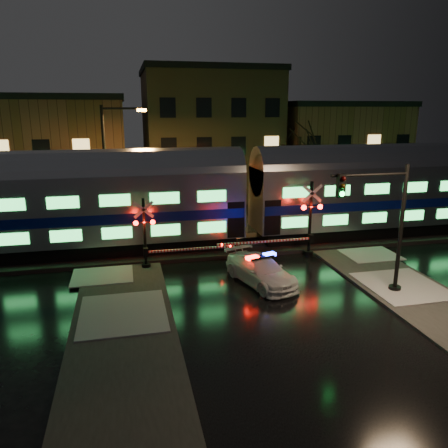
{
  "coord_description": "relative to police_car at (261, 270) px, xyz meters",
  "views": [
    {
      "loc": [
        -6.09,
        -19.96,
        8.26
      ],
      "look_at": [
        -0.98,
        2.5,
        2.2
      ],
      "focal_mm": 35.0,
      "sensor_mm": 36.0,
      "label": 1
    }
  ],
  "objects": [
    {
      "name": "ground",
      "position": [
        -0.09,
        0.88,
        -0.67
      ],
      "size": [
        120.0,
        120.0,
        0.0
      ],
      "primitive_type": "plane",
      "color": "black",
      "rests_on": "ground"
    },
    {
      "name": "ballast",
      "position": [
        -0.09,
        5.88,
        -0.55
      ],
      "size": [
        90.0,
        4.2,
        0.24
      ],
      "primitive_type": "cube",
      "color": "black",
      "rests_on": "ground"
    },
    {
      "name": "sidewalk_left",
      "position": [
        -6.59,
        -5.12,
        -0.61
      ],
      "size": [
        4.0,
        20.0,
        0.12
      ],
      "primitive_type": "cube",
      "color": "#2D2D2D",
      "rests_on": "ground"
    },
    {
      "name": "sidewalk_right",
      "position": [
        6.41,
        -5.12,
        -0.61
      ],
      "size": [
        4.0,
        20.0,
        0.12
      ],
      "primitive_type": "cube",
      "color": "#2D2D2D",
      "rests_on": "ground"
    },
    {
      "name": "building_left",
      "position": [
        -13.09,
        22.88,
        3.83
      ],
      "size": [
        14.0,
        10.0,
        9.0
      ],
      "primitive_type": "cube",
      "color": "brown",
      "rests_on": "ground"
    },
    {
      "name": "building_mid",
      "position": [
        1.91,
        23.38,
        5.08
      ],
      "size": [
        12.0,
        11.0,
        11.5
      ],
      "primitive_type": "cube",
      "color": "brown",
      "rests_on": "ground"
    },
    {
      "name": "building_right",
      "position": [
        14.91,
        22.88,
        3.58
      ],
      "size": [
        12.0,
        10.0,
        8.5
      ],
      "primitive_type": "cube",
      "color": "brown",
      "rests_on": "ground"
    },
    {
      "name": "train",
      "position": [
        0.96,
        5.88,
        2.72
      ],
      "size": [
        51.0,
        3.12,
        5.92
      ],
      "color": "black",
      "rests_on": "ballast"
    },
    {
      "name": "police_car",
      "position": [
        0.0,
        0.0,
        0.0
      ],
      "size": [
        3.06,
        4.89,
        1.48
      ],
      "rotation": [
        0.0,
        0.0,
        0.29
      ],
      "color": "white",
      "rests_on": "ground"
    },
    {
      "name": "crossing_signal_right",
      "position": [
        3.59,
        3.19,
        1.15
      ],
      "size": [
        6.19,
        0.67,
        4.38
      ],
      "color": "black",
      "rests_on": "ground"
    },
    {
      "name": "crossing_signal_left",
      "position": [
        -5.0,
        3.18,
        0.92
      ],
      "size": [
        5.43,
        0.64,
        3.84
      ],
      "color": "black",
      "rests_on": "ground"
    },
    {
      "name": "traffic_light",
      "position": [
        4.85,
        -2.46,
        2.51
      ],
      "size": [
        3.86,
        0.7,
        5.97
      ],
      "rotation": [
        0.0,
        0.0,
        -0.06
      ],
      "color": "black",
      "rests_on": "ground"
    },
    {
      "name": "streetlight",
      "position": [
        -7.09,
        9.88,
        4.25
      ],
      "size": [
        2.85,
        0.3,
        8.54
      ],
      "color": "black",
      "rests_on": "ground"
    }
  ]
}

